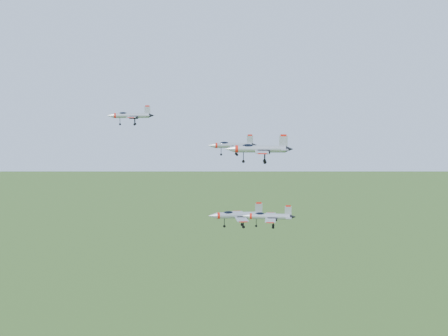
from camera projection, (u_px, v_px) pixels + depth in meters
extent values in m
cylinder|color=#9CA2A8|center=(132.00, 116.00, 139.81)|extent=(7.90, 2.09, 1.13)
cone|color=#9CA2A8|center=(110.00, 116.00, 139.53)|extent=(1.69, 1.31, 1.13)
cone|color=black|center=(152.00, 115.00, 140.07)|extent=(1.33, 1.10, 0.96)
ellipsoid|color=black|center=(123.00, 114.00, 139.64)|extent=(2.00, 1.04, 0.72)
cube|color=#9CA2A8|center=(131.00, 117.00, 137.44)|extent=(2.45, 4.04, 0.12)
cube|color=#9CA2A8|center=(133.00, 116.00, 142.25)|extent=(2.45, 4.04, 0.12)
cube|color=#9CA2A8|center=(147.00, 110.00, 139.86)|extent=(1.31, 0.26, 1.82)
cube|color=red|center=(147.00, 106.00, 139.73)|extent=(0.96, 0.24, 0.30)
cylinder|color=#9CA2A8|center=(233.00, 145.00, 132.34)|extent=(7.88, 1.69, 1.13)
cone|color=#9CA2A8|center=(211.00, 145.00, 131.82)|extent=(1.64, 1.24, 1.13)
cone|color=black|center=(254.00, 145.00, 132.83)|extent=(1.28, 1.04, 0.96)
ellipsoid|color=black|center=(224.00, 143.00, 132.07)|extent=(1.96, 0.95, 0.72)
cube|color=#9CA2A8|center=(236.00, 147.00, 129.99)|extent=(2.27, 3.96, 0.12)
cube|color=#9CA2A8|center=(233.00, 145.00, 134.78)|extent=(2.27, 3.96, 0.12)
cube|color=#9CA2A8|center=(250.00, 140.00, 132.57)|extent=(1.31, 0.20, 1.82)
cube|color=red|center=(250.00, 135.00, 132.44)|extent=(0.96, 0.19, 0.30)
cylinder|color=#9CA2A8|center=(260.00, 149.00, 111.19)|extent=(9.11, 3.16, 1.31)
cone|color=#9CA2A8|center=(230.00, 149.00, 111.33)|extent=(2.04, 1.65, 1.31)
cone|color=black|center=(290.00, 149.00, 111.05)|extent=(1.61, 1.38, 1.11)
ellipsoid|color=black|center=(248.00, 146.00, 111.18)|extent=(2.36, 1.38, 0.83)
cube|color=#9CA2A8|center=(262.00, 152.00, 108.43)|extent=(3.18, 4.80, 0.14)
cube|color=#9CA2A8|center=(261.00, 149.00, 114.00)|extent=(3.18, 4.80, 0.14)
cube|color=#9CA2A8|center=(283.00, 141.00, 110.89)|extent=(1.50, 0.43, 2.11)
cube|color=red|center=(284.00, 135.00, 110.74)|extent=(1.11, 0.37, 0.35)
cylinder|color=#9CA2A8|center=(239.00, 215.00, 138.74)|extent=(9.89, 2.17, 1.42)
cone|color=#9CA2A8|center=(213.00, 216.00, 138.12)|extent=(2.06, 1.56, 1.42)
cone|color=black|center=(264.00, 215.00, 139.34)|extent=(1.61, 1.32, 1.20)
ellipsoid|color=black|center=(228.00, 213.00, 138.42)|extent=(2.47, 1.20, 0.90)
cube|color=#9CA2A8|center=(242.00, 219.00, 135.79)|extent=(2.87, 4.97, 0.15)
cube|color=#9CA2A8|center=(238.00, 213.00, 141.81)|extent=(2.87, 4.97, 0.15)
cube|color=#9CA2A8|center=(259.00, 208.00, 139.01)|extent=(1.64, 0.26, 2.29)
cube|color=red|center=(259.00, 203.00, 138.85)|extent=(1.21, 0.24, 0.38)
cylinder|color=#9CA2A8|center=(270.00, 216.00, 122.40)|extent=(7.92, 3.22, 1.14)
cone|color=#9CA2A8|center=(246.00, 216.00, 122.81)|extent=(1.83, 1.52, 1.14)
cone|color=black|center=(293.00, 217.00, 122.00)|extent=(1.44, 1.26, 0.97)
ellipsoid|color=black|center=(260.00, 214.00, 122.51)|extent=(2.08, 1.31, 0.72)
cube|color=#9CA2A8|center=(270.00, 220.00, 119.99)|extent=(2.98, 4.26, 0.12)
cube|color=#9CA2A8|center=(271.00, 215.00, 124.84)|extent=(2.98, 4.26, 0.12)
cube|color=#9CA2A8|center=(288.00, 211.00, 121.92)|extent=(1.30, 0.45, 1.84)
cube|color=red|center=(288.00, 206.00, 121.79)|extent=(0.96, 0.38, 0.31)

